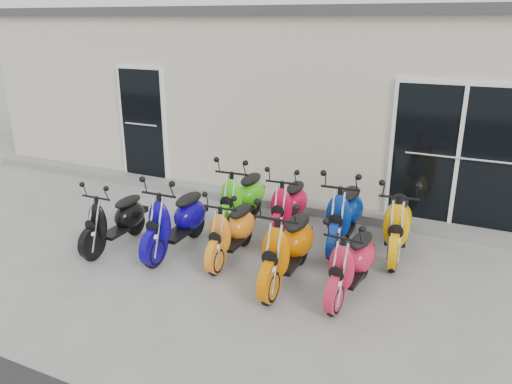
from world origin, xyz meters
TOP-DOWN VIEW (x-y plane):
  - ground at (0.00, 0.00)m, footprint 80.00×80.00m
  - building at (0.00, 5.20)m, footprint 14.00×6.00m
  - roof_cap at (0.00, 5.20)m, footprint 14.20×6.20m
  - front_step at (0.00, 2.02)m, footprint 14.00×0.40m
  - door_left at (-3.20, 2.17)m, footprint 1.07×0.08m
  - door_right at (2.60, 2.17)m, footprint 2.02×0.08m
  - scooter_front_black at (-1.72, -0.50)m, footprint 0.55×1.45m
  - scooter_front_blue at (-0.85, -0.24)m, footprint 0.63×1.64m
  - scooter_front_orange_a at (-0.02, -0.13)m, footprint 0.60×1.48m
  - scooter_front_orange_b at (0.91, -0.41)m, footprint 0.64×1.67m
  - scooter_front_red at (1.71, -0.38)m, footprint 0.65×1.50m
  - scooter_back_green at (-0.42, 0.97)m, footprint 0.69×1.68m
  - scooter_back_red at (0.35, 1.02)m, footprint 0.69×1.60m
  - scooter_back_blue at (1.24, 0.96)m, footprint 0.70×1.70m
  - scooter_back_yellow at (1.99, 0.99)m, footprint 0.79×1.69m

SIDE VIEW (x-z plane):
  - ground at x=0.00m, z-range 0.00..0.00m
  - front_step at x=0.00m, z-range 0.00..0.15m
  - scooter_front_black at x=-1.72m, z-range 0.00..1.07m
  - scooter_front_orange_a at x=-0.02m, z-range 0.00..1.07m
  - scooter_front_red at x=1.71m, z-range 0.00..1.08m
  - scooter_back_red at x=0.35m, z-range 0.00..1.15m
  - scooter_back_yellow at x=1.99m, z-range 0.00..1.20m
  - scooter_front_blue at x=-0.85m, z-range 0.00..1.20m
  - scooter_back_green at x=-0.42m, z-range 0.00..1.22m
  - scooter_front_orange_b at x=0.91m, z-range 0.00..1.22m
  - scooter_back_blue at x=1.24m, z-range 0.00..1.24m
  - door_left at x=-3.20m, z-range 0.15..2.37m
  - door_right at x=2.60m, z-range 0.15..2.37m
  - building at x=0.00m, z-range 0.00..3.20m
  - roof_cap at x=0.00m, z-range 3.20..3.36m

